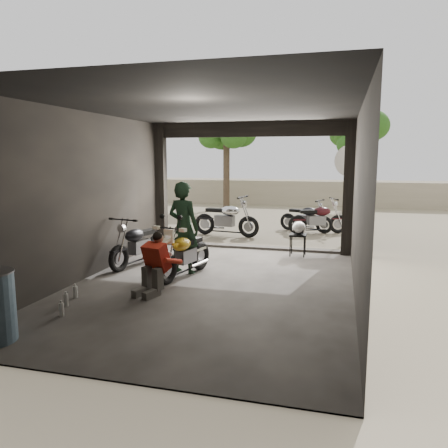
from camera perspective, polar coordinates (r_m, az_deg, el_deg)
The scene contains 15 objects.
ground at distance 8.01m, azimuth -1.73°, elevation -8.30°, with size 80.00×80.00×0.00m, color #7A6D56.
garage at distance 8.25m, azimuth -0.67°, elevation 1.30°, with size 7.00×7.13×3.20m.
boundary_wall at distance 21.51m, azimuth 9.12°, elevation 3.97°, with size 18.00×0.30×1.20m, color gray.
tree_left at distance 20.57m, azimuth 0.33°, elevation 13.30°, with size 2.20×2.20×5.60m.
tree_right at distance 21.37m, azimuth 16.95°, elevation 11.61°, with size 2.20×2.20×5.00m.
main_bike at distance 8.59m, azimuth -5.19°, elevation -3.44°, with size 0.66×1.62×1.08m, color #F2EECD, non-canonical shape.
left_bike at distance 9.65m, azimuth -11.17°, elevation -2.18°, with size 0.67×1.62×1.09m, color black, non-canonical shape.
outside_bike_a at distance 13.01m, azimuth 0.29°, elevation 1.05°, with size 0.74×1.80×1.22m, color black, non-canonical shape.
outside_bike_b at distance 13.72m, azimuth 12.21°, elevation 1.02°, with size 0.67×1.63×1.10m, color #3B0E13, non-canonical shape.
outside_bike_c at distance 14.01m, azimuth 10.65°, elevation 1.09°, with size 0.63×1.54×1.04m, color black, non-canonical shape.
rider at distance 8.82m, azimuth -5.31°, elevation -0.50°, with size 0.68×0.45×1.87m, color black.
mechanic at distance 7.54m, azimuth -9.36°, elevation -5.37°, with size 0.53×0.72×1.04m, color red, non-canonical shape.
stool at distance 10.50m, azimuth 9.64°, elevation -1.73°, with size 0.39×0.39×0.54m.
helmet at distance 10.46m, azimuth 9.76°, elevation -0.50°, with size 0.32×0.34×0.31m, color white.
sign_post at distance 12.50m, azimuth 16.22°, elevation 6.11°, with size 0.90×0.08×2.70m.
Camera 1 is at (2.22, -7.33, 2.34)m, focal length 35.00 mm.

